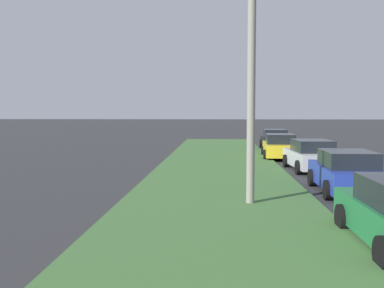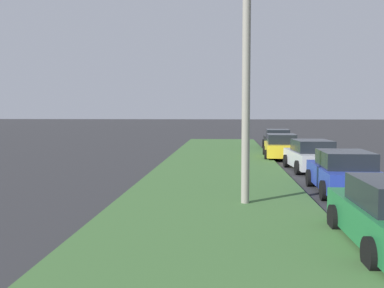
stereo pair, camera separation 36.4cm
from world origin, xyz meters
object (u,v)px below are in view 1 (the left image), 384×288
at_px(parked_car_blue, 346,172).
at_px(parked_car_silver, 311,156).
at_px(parked_car_black, 275,139).
at_px(streetlight, 264,57).
at_px(parked_car_yellow, 280,147).

relative_size(parked_car_blue, parked_car_silver, 0.99).
relative_size(parked_car_black, streetlight, 0.58).
bearing_deg(parked_car_silver, parked_car_blue, 176.87).
xyz_separation_m(parked_car_blue, parked_car_yellow, (11.26, 0.76, 0.00)).
xyz_separation_m(parked_car_silver, parked_car_yellow, (5.42, 0.75, 0.00)).
relative_size(parked_car_silver, parked_car_black, 1.01).
bearing_deg(parked_car_yellow, parked_car_blue, -173.42).
height_order(parked_car_black, streetlight, streetlight).
bearing_deg(parked_car_silver, parked_car_black, -2.20).
bearing_deg(parked_car_blue, parked_car_yellow, 4.76).
height_order(parked_car_silver, streetlight, streetlight).
height_order(parked_car_silver, parked_car_black, same).
xyz_separation_m(parked_car_blue, streetlight, (-2.38, 3.10, 3.67)).
bearing_deg(parked_car_blue, parked_car_black, 1.62).
relative_size(parked_car_yellow, parked_car_black, 1.01).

